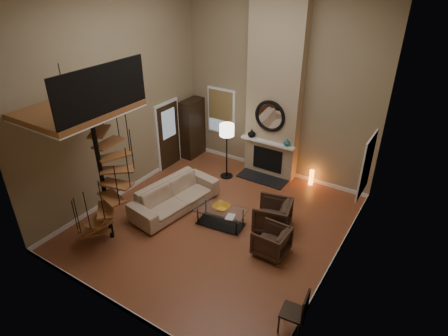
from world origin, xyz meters
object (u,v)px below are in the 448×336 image
Objects in this scene: armchair_far at (274,242)px; coffee_table at (220,215)px; side_chair at (298,311)px; sofa at (175,195)px; floor_lamp at (227,134)px; accent_lamp at (311,177)px; armchair_near at (276,216)px; hutch at (193,129)px.

coffee_table is (-1.61, 0.29, -0.07)m from armchair_far.
armchair_far is 0.80× the size of side_chair.
sofa reaches higher than armchair_far.
armchair_far is 0.42× the size of floor_lamp.
side_chair reaches higher than accent_lamp.
armchair_near is (2.63, 0.65, -0.04)m from sofa.
coffee_table is at bearing 146.07° from side_chair.
floor_lamp is at bearing 134.63° from side_chair.
coffee_table is at bearing -99.46° from armchair_far.
floor_lamp reaches higher than side_chair.
floor_lamp reaches higher than sofa.
coffee_table is at bearing -43.88° from hutch.
armchair_near reaches higher than armchair_far.
side_chair is (5.75, -4.70, -0.42)m from hutch.
hutch is 4.25× the size of accent_lamp.
side_chair is (1.23, -1.62, 0.17)m from armchair_far.
coffee_table is at bearing -76.07° from armchair_near.
coffee_table is (1.41, 0.03, -0.11)m from sofa.
armchair_far is (3.03, -0.26, -0.04)m from sofa.
hutch is at bearing 159.38° from floor_lamp.
sofa is at bearing -89.05° from armchair_near.
coffee_table is at bearing -111.67° from accent_lamp.
armchair_near reaches higher than accent_lamp.
armchair_far is 0.55× the size of coffee_table.
hutch is at bearing -123.52° from armchair_far.
armchair_far is 3.37m from accent_lamp.
coffee_table is 2.85× the size of accent_lamp.
hutch is 5.51m from armchair_far.
armchair_near is 1.85× the size of accent_lamp.
sofa is 3.36× the size of armchair_far.
armchair_far is 1.64m from coffee_table.
armchair_far is at bearing -34.34° from hutch.
hutch is 4.19m from accent_lamp.
side_chair is (3.99, -4.05, -0.89)m from floor_lamp.
floor_lamp is at bearing -130.44° from armchair_far.
hutch is 3.25m from sofa.
armchair_far is at bearing -10.28° from coffee_table.
sofa is (1.49, -2.83, -0.55)m from hutch.
side_chair is at bearing 19.83° from armchair_near.
side_chair is (4.25, -1.88, 0.13)m from sofa.
accent_lamp is (1.21, 3.05, -0.03)m from coffee_table.
armchair_near is 0.65× the size of coffee_table.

